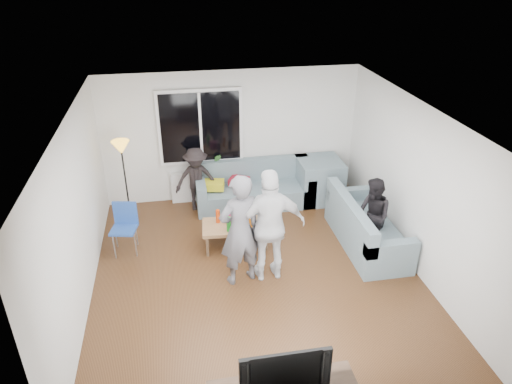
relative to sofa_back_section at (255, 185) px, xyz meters
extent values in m
cube|color=#56351C|center=(-0.37, -2.27, -0.45)|extent=(5.00, 5.50, 0.04)
cube|color=white|center=(-0.37, -2.27, 2.20)|extent=(5.00, 5.50, 0.04)
cube|color=silver|center=(-0.37, 0.50, 0.88)|extent=(5.00, 0.04, 2.60)
cube|color=silver|center=(-0.37, -5.04, 0.88)|extent=(5.00, 0.04, 2.60)
cube|color=silver|center=(-2.89, -2.27, 0.88)|extent=(0.04, 5.50, 2.60)
cube|color=silver|center=(2.15, -2.27, 0.88)|extent=(0.04, 5.50, 2.60)
cube|color=white|center=(-0.97, 0.42, 1.12)|extent=(1.62, 0.06, 1.47)
cube|color=black|center=(-0.97, 0.38, 1.12)|extent=(1.50, 0.02, 1.35)
cube|color=white|center=(-0.97, 0.37, 1.12)|extent=(0.05, 0.03, 1.35)
cube|color=silver|center=(-0.97, 0.38, -0.11)|extent=(1.30, 0.12, 0.62)
imported|color=#2C5D25|center=(-0.71, 0.35, 0.38)|extent=(0.22, 0.18, 0.38)
imported|color=silver|center=(-1.11, 0.35, 0.29)|extent=(0.19, 0.19, 0.19)
cube|color=slate|center=(1.32, 0.00, 0.00)|extent=(0.85, 0.85, 0.85)
cube|color=gold|center=(-0.80, -0.02, 0.09)|extent=(0.43, 0.38, 0.14)
cube|color=maroon|center=(-0.30, 0.06, 0.09)|extent=(0.46, 0.44, 0.13)
cube|color=#9F724D|center=(-0.59, -1.38, -0.22)|extent=(1.14, 0.68, 0.40)
cylinder|color=maroon|center=(-0.60, -1.36, 0.06)|extent=(0.17, 0.17, 0.17)
imported|color=#504F54|center=(-0.64, -2.35, 0.47)|extent=(0.75, 0.61, 1.79)
imported|color=silver|center=(-0.18, -2.34, 0.48)|extent=(1.08, 0.49, 1.82)
imported|color=black|center=(1.65, -1.90, 0.23)|extent=(0.56, 0.68, 1.30)
imported|color=black|center=(-1.13, 0.03, 0.21)|extent=(0.85, 0.52, 1.27)
imported|color=black|center=(-0.55, -4.77, 0.29)|extent=(0.96, 0.13, 0.55)
cylinder|color=#C36111|center=(-0.34, -1.49, 0.09)|extent=(0.07, 0.07, 0.22)
cylinder|color=#198922|center=(-0.71, -1.55, 0.10)|extent=(0.08, 0.08, 0.26)
cylinder|color=black|center=(-0.23, -1.23, 0.09)|extent=(0.07, 0.07, 0.23)
cylinder|color=red|center=(-0.86, -1.24, 0.09)|extent=(0.07, 0.07, 0.24)
cylinder|color=black|center=(-0.49, -1.22, 0.07)|extent=(0.07, 0.07, 0.19)
camera|label=1|loc=(-1.45, -8.16, 4.14)|focal=32.98mm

